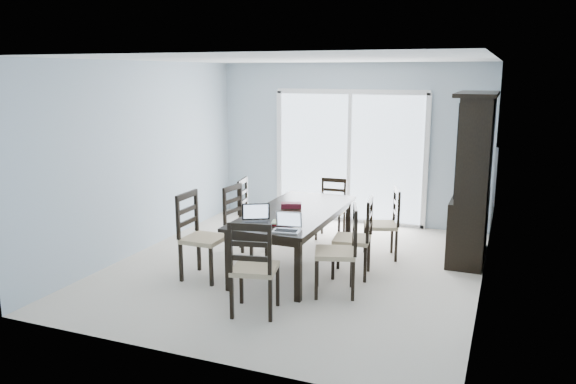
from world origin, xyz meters
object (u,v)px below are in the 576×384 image
china_hutch (473,179)px  game_box (291,205)px  laptop_dark (256,220)px  laptop_silver (286,227)px  chair_right_far (388,216)px  chair_left_mid (240,215)px  chair_right_mid (360,229)px  chair_right_near (344,241)px  chair_end_near (253,259)px  chair_left_far (250,205)px  chair_end_far (332,202)px  chair_left_near (196,226)px  cell_phone (263,230)px  hot_tub (335,181)px  dining_table (295,216)px

china_hutch → game_box: size_ratio=8.58×
laptop_dark → laptop_silver: laptop_dark is taller
chair_right_far → chair_left_mid: bearing=93.0°
china_hutch → chair_right_mid: china_hutch is taller
chair_left_mid → chair_right_near: (1.63, -0.68, 0.02)m
chair_end_near → chair_right_far: bearing=57.7°
china_hutch → laptop_dark: china_hutch is taller
chair_left_mid → chair_left_far: chair_left_mid is taller
chair_end_near → laptop_silver: bearing=66.6°
chair_end_far → chair_left_near: bearing=62.5°
cell_phone → hot_tub: (-0.53, 4.45, -0.29)m
chair_left_near → laptop_silver: bearing=82.5°
dining_table → laptop_dark: 0.80m
chair_right_mid → hot_tub: chair_right_mid is taller
chair_right_mid → laptop_silver: 1.11m
china_hutch → chair_right_mid: (-1.18, -1.25, -0.47)m
chair_left_far → laptop_silver: chair_left_far is taller
chair_left_near → hot_tub: size_ratio=0.61×
chair_left_near → chair_left_far: (0.03, 1.43, -0.05)m
laptop_dark → game_box: bearing=57.5°
chair_right_far → game_box: chair_right_far is taller
dining_table → laptop_silver: bearing=-74.7°
china_hutch → chair_left_near: china_hutch is taller
laptop_dark → game_box: 0.89m
laptop_silver → cell_phone: (-0.26, -0.04, -0.04)m
dining_table → laptop_dark: laptop_dark is taller
hot_tub → chair_right_near: bearing=-71.7°
dining_table → china_hutch: china_hutch is taller
chair_right_far → chair_right_mid: bearing=149.1°
game_box → chair_end_near: bearing=-82.0°
chair_right_far → hot_tub: bearing=10.4°
chair_right_mid → hot_tub: bearing=14.2°
chair_left_near → chair_left_far: 1.43m
chair_right_near → hot_tub: 4.31m
laptop_dark → hot_tub: laptop_dark is taller
chair_right_near → chair_end_far: bearing=3.3°
chair_end_far → laptop_silver: size_ratio=3.19×
chair_left_mid → laptop_dark: chair_left_mid is taller
hot_tub → chair_right_mid: bearing=-68.4°
chair_left_near → chair_end_near: bearing=55.5°
dining_table → laptop_silver: laptop_silver is taller
chair_right_far → dining_table: bearing=110.2°
game_box → laptop_silver: bearing=-71.3°
china_hutch → chair_right_far: china_hutch is taller
chair_right_mid → dining_table: bearing=82.6°
chair_end_far → dining_table: bearing=85.7°
chair_right_near → chair_right_far: 1.46m
china_hutch → chair_left_near: bearing=-146.3°
chair_right_far → cell_phone: bearing=130.9°
china_hutch → hot_tub: size_ratio=1.11×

